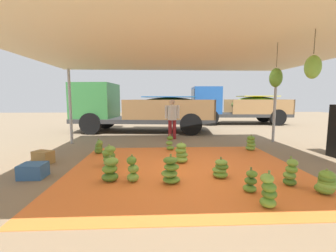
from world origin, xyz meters
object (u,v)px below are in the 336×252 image
Objects in this scene: banana_bunch_3 at (171,171)px; banana_bunch_10 at (291,173)px; banana_bunch_5 at (99,147)px; crate_1 at (43,157)px; banana_bunch_1 at (251,182)px; worker_0 at (172,116)px; banana_bunch_12 at (133,170)px; banana_bunch_7 at (251,144)px; banana_bunch_11 at (221,169)px; cargo_truck_far at (236,106)px; banana_bunch_8 at (110,170)px; crate_0 at (33,171)px; banana_bunch_2 at (181,153)px; cargo_truck_main at (138,108)px; banana_bunch_9 at (109,157)px; banana_bunch_6 at (170,144)px; banana_bunch_4 at (326,183)px; banana_bunch_0 at (268,192)px.

banana_bunch_10 is at bearing -6.36° from banana_bunch_3.
banana_bunch_5 reaches higher than crate_1.
banana_bunch_1 is 0.28× the size of worker_0.
banana_bunch_7 is at bearing 36.92° from banana_bunch_12.
cargo_truck_far is at bearing 69.31° from banana_bunch_11.
banana_bunch_3 is 3.85m from banana_bunch_7.
cargo_truck_far is (6.12, 10.34, 0.97)m from banana_bunch_8.
banana_bunch_8 is 5.08m from worker_0.
banana_bunch_8 is 1.68m from crate_0.
banana_bunch_2 is at bearing -24.45° from banana_bunch_5.
cargo_truck_main reaches higher than banana_bunch_10.
cargo_truck_main is (-0.47, 7.08, 0.95)m from banana_bunch_12.
banana_bunch_12 is (-3.46, -2.60, 0.02)m from banana_bunch_7.
banana_bunch_8 reaches higher than banana_bunch_1.
cargo_truck_far is at bearing 64.92° from banana_bunch_3.
banana_bunch_5 is at bearing 128.58° from banana_bunch_3.
banana_bunch_2 is 1.79m from banana_bunch_9.
crate_0 is (-1.63, -6.73, -1.05)m from cargo_truck_main.
banana_bunch_2 is 1.06× the size of banana_bunch_8.
banana_bunch_5 is (-2.00, 2.50, -0.05)m from banana_bunch_3.
crate_1 is (-3.53, 0.14, -0.09)m from banana_bunch_2.
banana_bunch_9 reaches higher than crate_0.
banana_bunch_11 is at bearing -70.59° from banana_bunch_6.
banana_bunch_11 is at bearing -35.91° from banana_bunch_5.
banana_bunch_8 is at bearing -146.97° from banana_bunch_7.
banana_bunch_8 is 0.32× the size of worker_0.
banana_bunch_7 is at bearing 88.64° from banana_bunch_4.
cargo_truck_far is at bearing 55.76° from banana_bunch_9.
banana_bunch_0 is at bearing -29.79° from crate_1.
banana_bunch_4 is at bearing -67.85° from worker_0.
banana_bunch_5 is at bearing 109.15° from banana_bunch_8.
banana_bunch_11 is (-0.35, 1.34, -0.06)m from banana_bunch_0.
banana_bunch_9 is (0.58, -1.29, 0.04)m from banana_bunch_5.
banana_bunch_2 reaches higher than crate_1.
cargo_truck_far is at bearing 47.91° from crate_1.
banana_bunch_4 is at bearing -42.74° from banana_bunch_10.
banana_bunch_1 is 4.98m from crate_1.
banana_bunch_0 is 1.25× the size of banana_bunch_5.
cargo_truck_far is at bearing 59.39° from banana_bunch_8.
banana_bunch_9 is 1.11× the size of crate_0.
banana_bunch_10 is 11.15m from cargo_truck_far.
banana_bunch_5 is at bearing 146.96° from banana_bunch_10.
banana_bunch_0 is at bearing -80.15° from worker_0.
banana_bunch_1 is at bearing -69.91° from banana_bunch_6.
cargo_truck_main reaches higher than banana_bunch_0.
cargo_truck_far is at bearing 50.61° from worker_0.
banana_bunch_8 is at bearing -108.01° from worker_0.
banana_bunch_3 is at bearing -9.63° from crate_0.
banana_bunch_10 reaches higher than banana_bunch_5.
banana_bunch_0 is at bearing -72.21° from banana_bunch_6.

